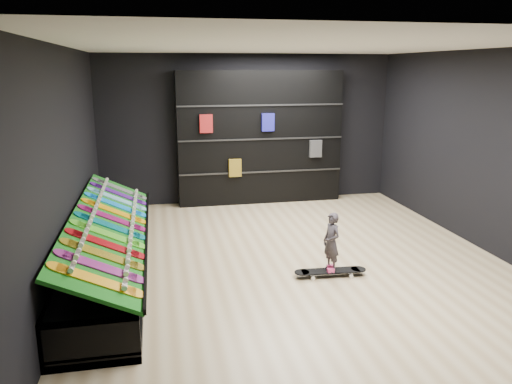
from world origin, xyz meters
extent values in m
cube|color=tan|center=(0.00, 0.00, 0.00)|extent=(6.00, 7.00, 0.01)
cube|color=white|center=(0.00, 0.00, 3.00)|extent=(6.00, 7.00, 0.01)
cube|color=black|center=(0.00, 3.50, 1.50)|extent=(6.00, 0.02, 3.00)
cube|color=black|center=(0.00, -3.50, 1.50)|extent=(6.00, 0.02, 3.00)
cube|color=black|center=(-3.00, 0.00, 1.50)|extent=(0.02, 7.00, 3.00)
cube|color=black|center=(3.00, 0.00, 1.50)|extent=(0.02, 7.00, 3.00)
cube|color=#0D540E|center=(-2.50, 0.00, 0.71)|extent=(0.92, 4.50, 0.46)
cube|color=black|center=(0.22, 3.32, 1.34)|extent=(3.34, 0.39, 2.68)
imported|color=black|center=(0.34, -0.66, 0.33)|extent=(0.17, 0.21, 0.48)
camera|label=1|loc=(-1.88, -6.56, 2.72)|focal=35.00mm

